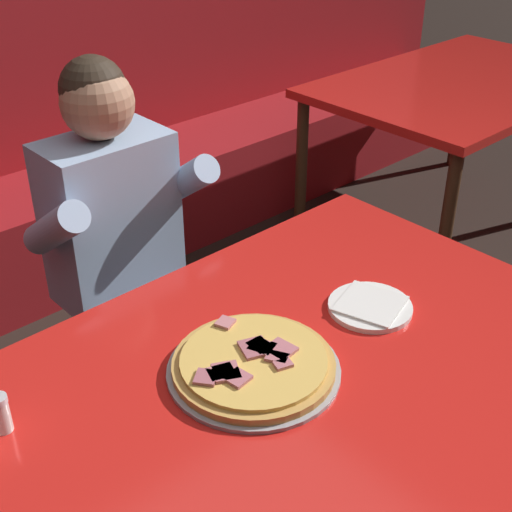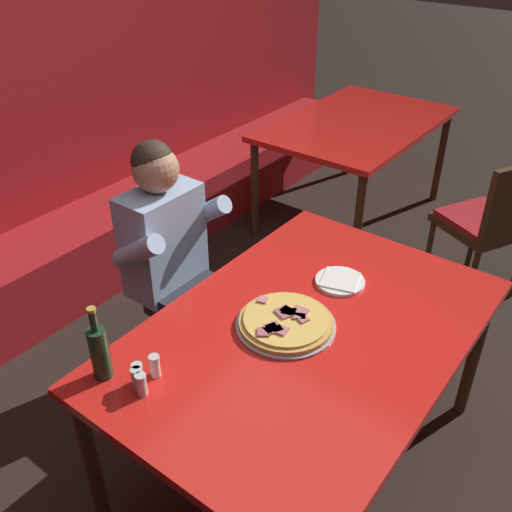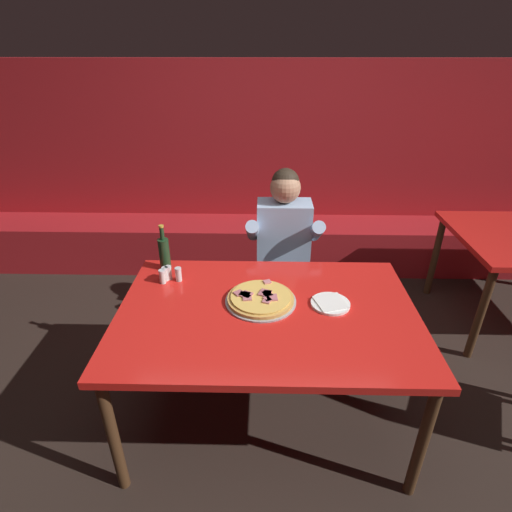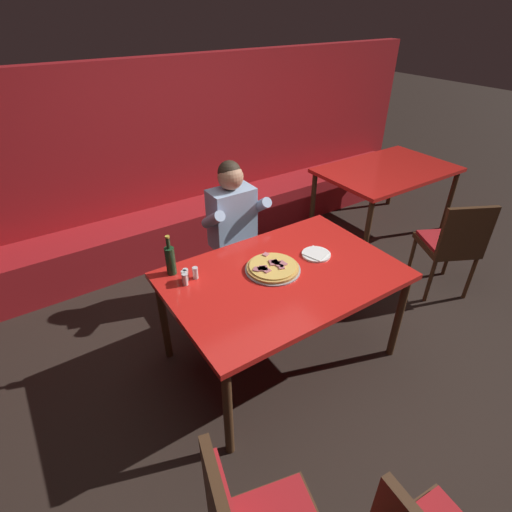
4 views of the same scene
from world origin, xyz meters
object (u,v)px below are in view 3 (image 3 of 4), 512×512
object	(u,v)px
shaker_oregano	(179,275)
shaker_parmesan	(169,273)
main_dining_table	(267,320)
diner_seated_blue_shirt	(284,251)
plate_white_paper	(330,303)
beer_bottle	(164,253)
pizza	(261,299)
shaker_red_pepper_flakes	(162,277)
shaker_black_pepper	(165,274)

from	to	relation	value
shaker_oregano	shaker_parmesan	xyz separation A→B (m)	(-0.06, 0.02, 0.00)
main_dining_table	diner_seated_blue_shirt	size ratio (longest dim) A/B	1.23
plate_white_paper	shaker_oregano	size ratio (longest dim) A/B	2.44
beer_bottle	pizza	bearing A→B (deg)	-30.44
main_dining_table	diner_seated_blue_shirt	bearing A→B (deg)	81.56
main_dining_table	beer_bottle	xyz separation A→B (m)	(-0.63, 0.43, 0.18)
main_dining_table	shaker_oregano	distance (m)	0.60
beer_bottle	plate_white_paper	bearing A→B (deg)	-20.93
shaker_parmesan	pizza	bearing A→B (deg)	-22.25
shaker_red_pepper_flakes	diner_seated_blue_shirt	bearing A→B (deg)	37.09
shaker_black_pepper	shaker_oregano	size ratio (longest dim) A/B	1.00
beer_bottle	shaker_red_pepper_flakes	xyz separation A→B (m)	(0.02, -0.17, -0.07)
pizza	beer_bottle	distance (m)	0.69
beer_bottle	shaker_oregano	distance (m)	0.19
shaker_oregano	shaker_black_pepper	bearing A→B (deg)	177.88
main_dining_table	plate_white_paper	xyz separation A→B (m)	(0.34, 0.06, 0.08)
beer_bottle	shaker_oregano	world-z (taller)	beer_bottle
shaker_black_pepper	diner_seated_blue_shirt	world-z (taller)	diner_seated_blue_shirt
plate_white_paper	beer_bottle	distance (m)	1.04
plate_white_paper	shaker_black_pepper	distance (m)	0.97
shaker_oregano	plate_white_paper	bearing A→B (deg)	-14.86
shaker_oregano	shaker_parmesan	world-z (taller)	same
beer_bottle	shaker_parmesan	xyz separation A→B (m)	(0.05, -0.12, -0.07)
shaker_black_pepper	shaker_oregano	xyz separation A→B (m)	(0.08, -0.00, 0.00)
main_dining_table	pizza	size ratio (longest dim) A/B	4.09
main_dining_table	beer_bottle	bearing A→B (deg)	145.93
beer_bottle	shaker_black_pepper	distance (m)	0.16
shaker_oregano	pizza	bearing A→B (deg)	-23.07
shaker_parmesan	plate_white_paper	bearing A→B (deg)	-14.90
beer_bottle	shaker_black_pepper	bearing A→B (deg)	-77.94
shaker_black_pepper	shaker_red_pepper_flakes	bearing A→B (deg)	-107.08
pizza	shaker_black_pepper	distance (m)	0.60
pizza	diner_seated_blue_shirt	world-z (taller)	diner_seated_blue_shirt
beer_bottle	shaker_black_pepper	world-z (taller)	beer_bottle
shaker_red_pepper_flakes	shaker_parmesan	bearing A→B (deg)	59.58
plate_white_paper	diner_seated_blue_shirt	size ratio (longest dim) A/B	0.16
plate_white_paper	shaker_oregano	world-z (taller)	shaker_oregano
plate_white_paper	shaker_parmesan	xyz separation A→B (m)	(-0.92, 0.24, 0.03)
beer_bottle	shaker_red_pepper_flakes	bearing A→B (deg)	-83.20
pizza	shaker_oregano	distance (m)	0.53
main_dining_table	shaker_red_pepper_flakes	size ratio (longest dim) A/B	18.29
main_dining_table	shaker_black_pepper	size ratio (longest dim) A/B	18.29
plate_white_paper	shaker_oregano	distance (m)	0.89
plate_white_paper	diner_seated_blue_shirt	distance (m)	0.79
main_dining_table	shaker_black_pepper	distance (m)	0.67
main_dining_table	shaker_red_pepper_flakes	xyz separation A→B (m)	(-0.61, 0.26, 0.11)
pizza	shaker_oregano	world-z (taller)	shaker_oregano
plate_white_paper	pizza	bearing A→B (deg)	176.72
pizza	plate_white_paper	xyz separation A→B (m)	(0.37, -0.02, -0.01)
shaker_oregano	shaker_red_pepper_flakes	bearing A→B (deg)	-162.43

